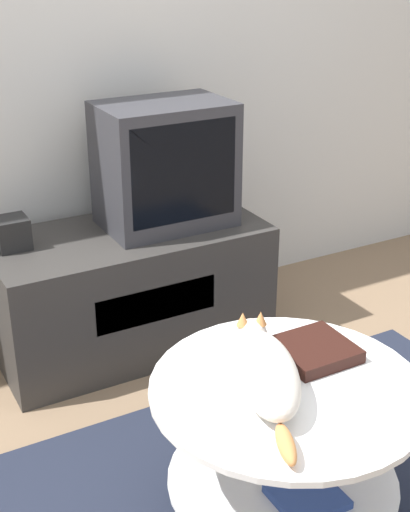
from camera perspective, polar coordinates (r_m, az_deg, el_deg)
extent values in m
plane|color=#7F664C|center=(2.28, 7.66, -18.94)|extent=(12.00, 12.00, 0.00)
cube|color=silver|center=(2.95, -8.39, 19.08)|extent=(8.00, 0.05, 2.60)
cube|color=#1E2333|center=(2.27, 7.67, -18.76)|extent=(1.86, 1.25, 0.02)
cube|color=#33302D|center=(2.90, -6.02, -2.63)|extent=(1.08, 0.52, 0.50)
cube|color=black|center=(2.67, -3.87, -3.87)|extent=(0.49, 0.01, 0.14)
cube|color=#333338|center=(2.79, -3.23, 7.29)|extent=(0.50, 0.34, 0.49)
cube|color=black|center=(2.64, -1.67, 6.64)|extent=(0.43, 0.01, 0.38)
cube|color=black|center=(2.71, -15.18, 1.78)|extent=(0.12, 0.12, 0.12)
cylinder|color=#B7B7BC|center=(2.06, 6.28, -15.66)|extent=(0.04, 0.04, 0.44)
cylinder|color=white|center=(2.11, 6.19, -17.19)|extent=(0.64, 0.64, 0.01)
cylinder|color=white|center=(1.92, 6.59, -10.45)|extent=(0.73, 0.73, 0.02)
cube|color=#2D478C|center=(2.03, 8.16, -18.52)|extent=(0.18, 0.17, 0.02)
cube|color=beige|center=(2.16, 3.80, -15.25)|extent=(0.19, 0.13, 0.02)
cube|color=black|center=(2.04, 8.72, -7.45)|extent=(0.21, 0.20, 0.04)
ellipsoid|color=silver|center=(1.85, 4.91, -9.31)|extent=(0.29, 0.41, 0.12)
sphere|color=silver|center=(2.03, 3.72, -6.31)|extent=(0.09, 0.09, 0.09)
cone|color=#D18447|center=(2.00, 3.04, -5.06)|extent=(0.04, 0.04, 0.04)
cone|color=#D18447|center=(2.01, 4.48, -4.97)|extent=(0.04, 0.04, 0.04)
ellipsoid|color=#D18447|center=(1.68, 6.48, -14.72)|extent=(0.09, 0.15, 0.04)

